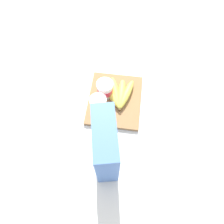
{
  "coord_description": "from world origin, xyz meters",
  "views": [
    {
      "loc": [
        -0.51,
        -0.05,
        0.86
      ],
      "look_at": [
        -0.09,
        0.0,
        0.07
      ],
      "focal_mm": 34.5,
      "sensor_mm": 36.0,
      "label": 1
    }
  ],
  "objects": [
    {
      "name": "yogurt_cup_back",
      "position": [
        0.02,
        0.05,
        0.06
      ],
      "size": [
        0.07,
        0.07,
        0.08
      ],
      "color": "white",
      "rests_on": "cutting_board"
    },
    {
      "name": "ground_plane",
      "position": [
        0.0,
        0.0,
        0.0
      ],
      "size": [
        2.4,
        2.4,
        0.0
      ],
      "primitive_type": "plane",
      "color": "silver"
    },
    {
      "name": "cereal_box",
      "position": [
        -0.27,
        0.0,
        0.14
      ],
      "size": [
        0.21,
        0.12,
        0.28
      ],
      "primitive_type": "cube",
      "rotation": [
        0.0,
        0.0,
        3.36
      ],
      "color": "#4770B7",
      "rests_on": "ground_plane"
    },
    {
      "name": "yogurt_cup_front",
      "position": [
        -0.07,
        0.06,
        0.07
      ],
      "size": [
        0.07,
        0.07,
        0.1
      ],
      "color": "white",
      "rests_on": "cutting_board"
    },
    {
      "name": "cutting_board",
      "position": [
        0.0,
        0.0,
        0.01
      ],
      "size": [
        0.28,
        0.24,
        0.02
      ],
      "primitive_type": "cube",
      "color": "olive",
      "rests_on": "ground_plane"
    },
    {
      "name": "banana_bunch",
      "position": [
        0.02,
        -0.02,
        0.03
      ],
      "size": [
        0.17,
        0.17,
        0.04
      ],
      "color": "#E0D44D",
      "rests_on": "cutting_board"
    }
  ]
}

